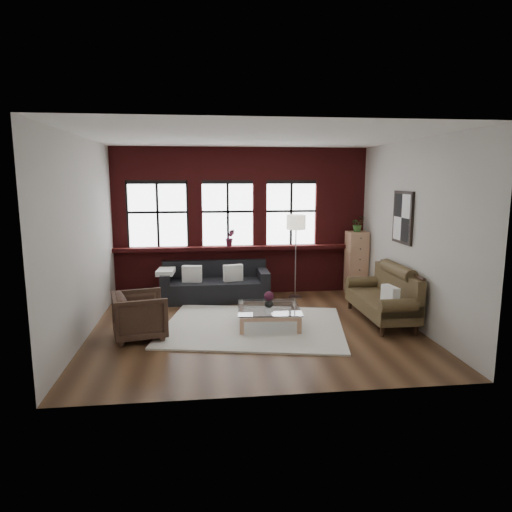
{
  "coord_description": "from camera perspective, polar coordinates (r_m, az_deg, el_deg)",
  "views": [
    {
      "loc": [
        -0.87,
        -7.5,
        2.55
      ],
      "look_at": [
        0.1,
        0.6,
        1.15
      ],
      "focal_mm": 32.0,
      "sensor_mm": 36.0,
      "label": 1
    }
  ],
  "objects": [
    {
      "name": "wall_right",
      "position": [
        8.38,
        18.84,
        2.71
      ],
      "size": [
        0.0,
        5.0,
        5.0
      ],
      "primitive_type": "plane",
      "rotation": [
        1.57,
        0.0,
        -1.57
      ],
      "color": "#B6B3A9",
      "rests_on": "ground"
    },
    {
      "name": "window_left",
      "position": [
        10.02,
        -12.18,
        4.95
      ],
      "size": [
        1.38,
        0.1,
        1.5
      ],
      "primitive_type": null,
      "color": "black",
      "rests_on": "brick_backwall"
    },
    {
      "name": "drawer_chest",
      "position": [
        10.32,
        12.43,
        -0.84
      ],
      "size": [
        0.43,
        0.43,
        1.39
      ],
      "primitive_type": "cube",
      "color": "tan",
      "rests_on": "floor"
    },
    {
      "name": "wall_front",
      "position": [
        5.16,
        2.99,
        -0.9
      ],
      "size": [
        5.5,
        0.0,
        5.5
      ],
      "primitive_type": "plane",
      "rotation": [
        -1.57,
        0.0,
        0.0
      ],
      "color": "#B6B3A9",
      "rests_on": "ground"
    },
    {
      "name": "vase",
      "position": [
        7.9,
        1.62,
        -5.85
      ],
      "size": [
        0.2,
        0.2,
        0.16
      ],
      "primitive_type": "imported",
      "rotation": [
        0.0,
        0.0,
        0.32
      ],
      "color": "#B2B2B2",
      "rests_on": "coffee_table"
    },
    {
      "name": "pillow_b",
      "position": [
        9.52,
        -2.88,
        -2.12
      ],
      "size": [
        0.42,
        0.22,
        0.34
      ],
      "primitive_type": "cube",
      "rotation": [
        0.0,
        0.0,
        0.21
      ],
      "color": "white",
      "rests_on": "dark_sofa"
    },
    {
      "name": "sill_ledge",
      "position": [
        10.0,
        -1.76,
        1.06
      ],
      "size": [
        5.5,
        0.3,
        0.08
      ],
      "primitive_type": "cube",
      "color": "#551414",
      "rests_on": "brick_backwall"
    },
    {
      "name": "wall_poster",
      "position": [
        8.61,
        17.89,
        4.61
      ],
      "size": [
        0.05,
        0.74,
        0.94
      ],
      "primitive_type": null,
      "color": "black",
      "rests_on": "wall_right"
    },
    {
      "name": "coffee_table",
      "position": [
        7.97,
        1.61,
        -7.64
      ],
      "size": [
        1.15,
        1.15,
        0.36
      ],
      "primitive_type": null,
      "rotation": [
        0.0,
        0.0,
        -0.08
      ],
      "color": "tan",
      "rests_on": "shag_rug"
    },
    {
      "name": "ceiling",
      "position": [
        7.58,
        -0.22,
        14.66
      ],
      "size": [
        5.5,
        5.5,
        0.0
      ],
      "primitive_type": "plane",
      "rotation": [
        3.14,
        0.0,
        0.0
      ],
      "color": "white",
      "rests_on": "ground"
    },
    {
      "name": "wall_back",
      "position": [
        10.08,
        -1.85,
        4.33
      ],
      "size": [
        5.5,
        0.0,
        5.5
      ],
      "primitive_type": "plane",
      "rotation": [
        1.57,
        0.0,
        0.0
      ],
      "color": "#B6B3A9",
      "rests_on": "ground"
    },
    {
      "name": "floor_lamp",
      "position": [
        9.73,
        4.98,
        0.34
      ],
      "size": [
        0.4,
        0.4,
        1.93
      ],
      "primitive_type": null,
      "color": "#A5A5A8",
      "rests_on": "floor"
    },
    {
      "name": "brick_backwall",
      "position": [
        10.02,
        -1.82,
        4.3
      ],
      "size": [
        5.5,
        0.12,
        3.2
      ],
      "primitive_type": null,
      "color": "#551414",
      "rests_on": "floor"
    },
    {
      "name": "window_right",
      "position": [
        10.17,
        4.38,
        5.21
      ],
      "size": [
        1.38,
        0.1,
        1.5
      ],
      "primitive_type": null,
      "color": "black",
      "rests_on": "brick_backwall"
    },
    {
      "name": "sill_plant",
      "position": [
        9.92,
        -3.26,
        2.3
      ],
      "size": [
        0.23,
        0.19,
        0.37
      ],
      "primitive_type": "imported",
      "rotation": [
        0.0,
        0.0,
        0.13
      ],
      "color": "#4E1A30",
      "rests_on": "sill_ledge"
    },
    {
      "name": "shag_rug",
      "position": [
        7.97,
        -0.35,
        -8.8
      ],
      "size": [
        3.46,
        2.95,
        0.03
      ],
      "primitive_type": "cube",
      "rotation": [
        0.0,
        0.0,
        -0.2
      ],
      "color": "beige",
      "rests_on": "floor"
    },
    {
      "name": "armchair",
      "position": [
        7.6,
        -14.3,
        -7.22
      ],
      "size": [
        0.98,
        0.96,
        0.75
      ],
      "primitive_type": "imported",
      "rotation": [
        0.0,
        0.0,
        1.8
      ],
      "color": "#39261C",
      "rests_on": "floor"
    },
    {
      "name": "flowers",
      "position": [
        7.87,
        1.63,
        -5.04
      ],
      "size": [
        0.17,
        0.17,
        0.17
      ],
      "primitive_type": "sphere",
      "color": "#4E1A30",
      "rests_on": "vase"
    },
    {
      "name": "potted_plant_top",
      "position": [
        10.2,
        12.6,
        3.93
      ],
      "size": [
        0.35,
        0.31,
        0.34
      ],
      "primitive_type": "imported",
      "rotation": [
        0.0,
        0.0,
        0.18
      ],
      "color": "#2D5923",
      "rests_on": "drawer_chest"
    },
    {
      "name": "pillow_settee",
      "position": [
        7.92,
        16.42,
        -4.84
      ],
      "size": [
        0.19,
        0.39,
        0.34
      ],
      "primitive_type": "cube",
      "rotation": [
        0.0,
        0.0,
        0.13
      ],
      "color": "white",
      "rests_on": "vintage_settee"
    },
    {
      "name": "dark_sofa",
      "position": [
        9.64,
        -5.12,
        -3.16
      ],
      "size": [
        2.23,
        0.9,
        0.81
      ],
      "primitive_type": null,
      "color": "black",
      "rests_on": "floor"
    },
    {
      "name": "vintage_settee",
      "position": [
        8.49,
        15.36,
        -4.56
      ],
      "size": [
        0.84,
        1.89,
        1.01
      ],
      "primitive_type": null,
      "color": "#493B22",
      "rests_on": "floor"
    },
    {
      "name": "window_mid",
      "position": [
        10.0,
        -3.55,
        5.14
      ],
      "size": [
        1.38,
        0.1,
        1.5
      ],
      "primitive_type": null,
      "color": "black",
      "rests_on": "brick_backwall"
    },
    {
      "name": "floor",
      "position": [
        7.97,
        -0.2,
        -8.93
      ],
      "size": [
        5.5,
        5.5,
        0.0
      ],
      "primitive_type": "plane",
      "color": "#412817",
      "rests_on": "ground"
    },
    {
      "name": "wall_left",
      "position": [
        7.79,
        -20.76,
        2.1
      ],
      "size": [
        0.0,
        5.0,
        5.0
      ],
      "primitive_type": "plane",
      "rotation": [
        1.57,
        0.0,
        1.57
      ],
      "color": "#B6B3A9",
      "rests_on": "ground"
    },
    {
      "name": "pillow_a",
      "position": [
        9.5,
        -8.0,
        -2.22
      ],
      "size": [
        0.42,
        0.2,
        0.34
      ],
      "primitive_type": "cube",
      "rotation": [
        0.0,
        0.0,
        -0.15
      ],
      "color": "white",
      "rests_on": "dark_sofa"
    }
  ]
}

